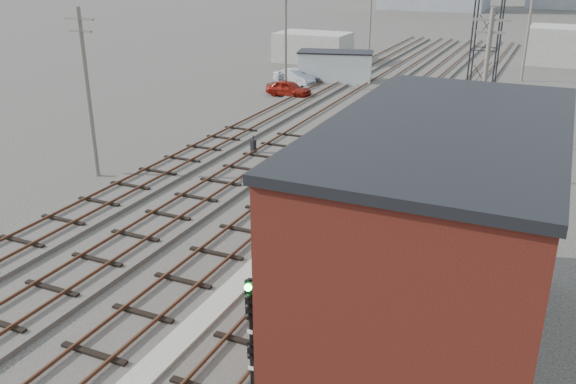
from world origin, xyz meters
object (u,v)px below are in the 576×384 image
Objects in this scene: signal_mast at (251,333)px; car_grey at (301,77)px; car_red at (289,89)px; car_silver at (295,77)px; switch_stand at (253,147)px; site_trailer at (335,67)px.

signal_mast reaches higher than car_grey.
car_silver is at bearing 25.46° from car_red.
car_silver is at bearing 122.12° from switch_stand.
car_silver is 0.69m from car_grey.
car_red is 0.95× the size of car_silver.
car_silver is (-1.67, 5.03, 0.01)m from car_red.
switch_stand is at bearing 117.31° from signal_mast.
car_grey is at bearing 20.16° from car_red.
site_trailer is at bearing -36.39° from car_silver.
site_trailer is at bearing 112.98° from switch_stand.
car_red is (-14.80, 35.20, -1.54)m from signal_mast.
switch_stand is at bearing 176.08° from car_grey.
site_trailer reaches higher than car_grey.
signal_mast is 43.50m from car_silver.
car_red is at bearing -116.24° from site_trailer.
site_trailer is at bearing -77.92° from car_grey.
car_red reaches higher than switch_stand.
switch_stand is at bearing -156.13° from car_red.
signal_mast is at bearing -87.43° from site_trailer.
car_grey is at bearing 111.53° from signal_mast.
car_red is at bearing 121.73° from switch_stand.
signal_mast is 0.92× the size of car_silver.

